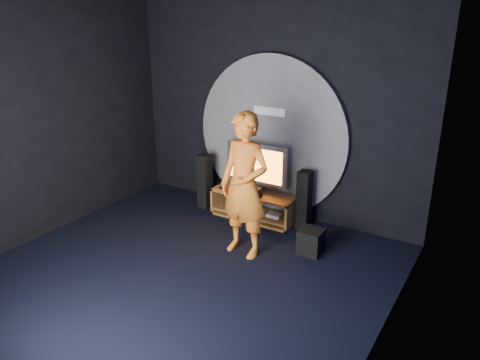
% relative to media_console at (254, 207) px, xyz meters
% --- Properties ---
extents(floor, '(5.00, 5.00, 0.00)m').
position_rel_media_console_xyz_m(floor, '(0.07, -2.05, -0.19)').
color(floor, black).
rests_on(floor, ground).
extents(back_wall, '(5.00, 0.04, 3.50)m').
position_rel_media_console_xyz_m(back_wall, '(0.07, 0.45, 1.56)').
color(back_wall, black).
rests_on(back_wall, ground).
extents(left_wall, '(0.04, 5.00, 3.50)m').
position_rel_media_console_xyz_m(left_wall, '(-2.43, -2.05, 1.56)').
color(left_wall, black).
rests_on(left_wall, ground).
extents(right_wall, '(0.04, 5.00, 3.50)m').
position_rel_media_console_xyz_m(right_wall, '(2.57, -2.05, 1.56)').
color(right_wall, black).
rests_on(right_wall, ground).
extents(wall_disc_panel, '(2.60, 0.11, 2.60)m').
position_rel_media_console_xyz_m(wall_disc_panel, '(0.07, 0.39, 1.11)').
color(wall_disc_panel, '#515156').
rests_on(wall_disc_panel, ground).
extents(media_console, '(1.40, 0.45, 0.45)m').
position_rel_media_console_xyz_m(media_console, '(0.00, 0.00, 0.00)').
color(media_console, brown).
rests_on(media_console, ground).
extents(tv, '(1.05, 0.22, 0.79)m').
position_rel_media_console_xyz_m(tv, '(-0.01, 0.07, 0.69)').
color(tv, '#A6A7AD').
rests_on(tv, media_console).
extents(center_speaker, '(0.40, 0.15, 0.15)m').
position_rel_media_console_xyz_m(center_speaker, '(-0.01, -0.15, 0.33)').
color(center_speaker, black).
rests_on(center_speaker, media_console).
extents(remote, '(0.18, 0.05, 0.02)m').
position_rel_media_console_xyz_m(remote, '(-0.51, -0.12, 0.27)').
color(remote, black).
rests_on(remote, media_console).
extents(tower_speaker_left, '(0.19, 0.21, 0.94)m').
position_rel_media_console_xyz_m(tower_speaker_left, '(-0.95, -0.03, 0.28)').
color(tower_speaker_left, black).
rests_on(tower_speaker_left, ground).
extents(tower_speaker_right, '(0.19, 0.21, 0.94)m').
position_rel_media_console_xyz_m(tower_speaker_right, '(0.83, 0.08, 0.28)').
color(tower_speaker_right, black).
rests_on(tower_speaker_right, ground).
extents(subwoofer, '(0.32, 0.32, 0.35)m').
position_rel_media_console_xyz_m(subwoofer, '(1.25, -0.58, -0.02)').
color(subwoofer, black).
rests_on(subwoofer, ground).
extents(player, '(0.77, 0.54, 2.00)m').
position_rel_media_console_xyz_m(player, '(0.44, -1.05, 0.81)').
color(player, orange).
rests_on(player, ground).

